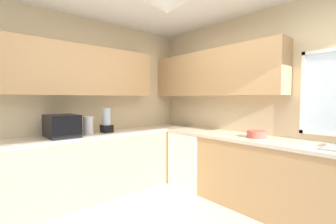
% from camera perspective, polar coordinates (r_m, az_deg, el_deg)
% --- Properties ---
extents(room_shell, '(4.03, 3.67, 2.68)m').
position_cam_1_polar(room_shell, '(3.01, -1.44, 11.81)').
color(room_shell, beige).
rests_on(room_shell, ground_plane).
extents(counter_run_left, '(0.65, 3.28, 0.90)m').
position_cam_1_polar(counter_run_left, '(3.55, -18.37, -12.41)').
color(counter_run_left, tan).
rests_on(counter_run_left, ground_plane).
extents(counter_run_back, '(3.12, 0.65, 0.90)m').
position_cam_1_polar(counter_run_back, '(3.20, 23.39, -14.22)').
color(counter_run_back, tan).
rests_on(counter_run_back, ground_plane).
extents(dishwasher, '(0.60, 0.60, 0.86)m').
position_cam_1_polar(dishwasher, '(3.83, 6.50, -11.45)').
color(dishwasher, white).
rests_on(dishwasher, ground_plane).
extents(microwave, '(0.48, 0.36, 0.29)m').
position_cam_1_polar(microwave, '(3.31, -24.85, -3.15)').
color(microwave, black).
rests_on(microwave, counter_run_left).
extents(kettle, '(0.13, 0.13, 0.25)m').
position_cam_1_polar(kettle, '(3.40, -19.13, -3.17)').
color(kettle, '#B7B7BC').
rests_on(kettle, counter_run_left).
extents(bowl, '(0.24, 0.24, 0.09)m').
position_cam_1_polar(bowl, '(3.16, 21.11, -5.18)').
color(bowl, '#B74C42').
rests_on(bowl, counter_run_back).
extents(blender_appliance, '(0.15, 0.15, 0.36)m').
position_cam_1_polar(blender_appliance, '(3.53, -14.99, -2.30)').
color(blender_appliance, black).
rests_on(blender_appliance, counter_run_left).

